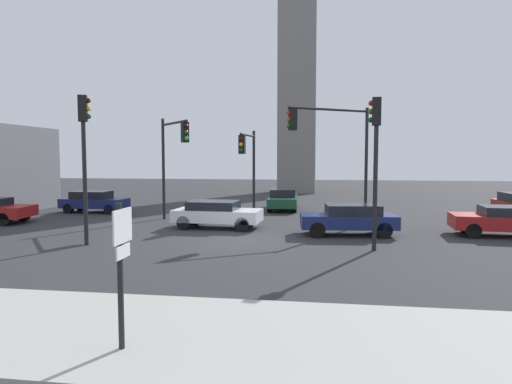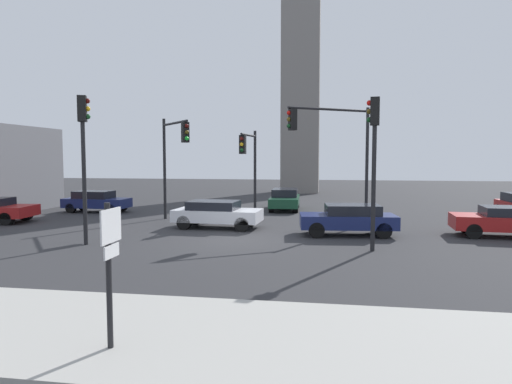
{
  "view_description": "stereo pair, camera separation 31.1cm",
  "coord_description": "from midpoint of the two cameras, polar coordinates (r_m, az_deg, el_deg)",
  "views": [
    {
      "loc": [
        3.51,
        -18.14,
        3.4
      ],
      "look_at": [
        0.44,
        3.22,
        1.76
      ],
      "focal_mm": 31.48,
      "sensor_mm": 36.0,
      "label": 1
    },
    {
      "loc": [
        3.82,
        -18.1,
        3.4
      ],
      "look_at": [
        0.44,
        3.22,
        1.76
      ],
      "focal_mm": 31.48,
      "sensor_mm": 36.0,
      "label": 2
    }
  ],
  "objects": [
    {
      "name": "car_1",
      "position": [
        29.9,
        -20.2,
        -1.1
      ],
      "size": [
        4.08,
        1.79,
        1.33
      ],
      "rotation": [
        0.0,
        0.0,
        -0.03
      ],
      "color": "navy",
      "rests_on": "ground_plane"
    },
    {
      "name": "ground_plane",
      "position": [
        18.8,
        -3.21,
        -6.08
      ],
      "size": [
        105.12,
        105.12,
        0.0
      ],
      "primitive_type": "plane",
      "color": "#2D2D30"
    },
    {
      "name": "traffic_light_1",
      "position": [
        23.97,
        -10.85,
        5.47
      ],
      "size": [
        2.33,
        2.83,
        5.56
      ],
      "rotation": [
        0.0,
        0.0,
        -0.89
      ],
      "color": "black",
      "rests_on": "ground_plane"
    },
    {
      "name": "traffic_light_4",
      "position": [
        22.27,
        9.38,
        6.62
      ],
      "size": [
        3.94,
        2.55,
        5.92
      ],
      "rotation": [
        0.0,
        0.0,
        -2.58
      ],
      "color": "black",
      "rests_on": "ground_plane"
    },
    {
      "name": "car_6",
      "position": [
        20.19,
        11.32,
        -3.33
      ],
      "size": [
        4.29,
        2.16,
        1.36
      ],
      "rotation": [
        0.0,
        0.0,
        3.24
      ],
      "color": "navy",
      "rests_on": "ground_plane"
    },
    {
      "name": "traffic_light_3",
      "position": [
        25.13,
        -1.37,
        4.55
      ],
      "size": [
        0.5,
        2.97,
        4.99
      ],
      "rotation": [
        0.0,
        0.0,
        -1.67
      ],
      "color": "black",
      "rests_on": "ground_plane"
    },
    {
      "name": "car_5",
      "position": [
        22.22,
        29.06,
        -3.15
      ],
      "size": [
        4.65,
        2.2,
        1.31
      ],
      "rotation": [
        0.0,
        0.0,
        3.07
      ],
      "color": "maroon",
      "rests_on": "ground_plane"
    },
    {
      "name": "car_3",
      "position": [
        21.88,
        -5.43,
        -2.72
      ],
      "size": [
        4.28,
        2.14,
        1.32
      ],
      "rotation": [
        0.0,
        0.0,
        -0.06
      ],
      "color": "silver",
      "rests_on": "ground_plane"
    },
    {
      "name": "sidewalk_corner",
      "position": [
        9.28,
        -16.4,
        -16.81
      ],
      "size": [
        37.84,
        4.18,
        0.15
      ],
      "primitive_type": "cube",
      "color": "#A8A59E",
      "rests_on": "ground_plane"
    },
    {
      "name": "traffic_light_2",
      "position": [
        18.6,
        -21.44,
        5.89
      ],
      "size": [
        0.49,
        0.41,
        5.79
      ],
      "rotation": [
        0.0,
        0.0,
        0.36
      ],
      "color": "black",
      "rests_on": "ground_plane"
    },
    {
      "name": "skyline_tower",
      "position": [
        45.82,
        5.11,
        16.0
      ],
      "size": [
        3.63,
        3.63,
        25.36
      ],
      "primitive_type": "cube",
      "color": "gray",
      "rests_on": "ground_plane"
    },
    {
      "name": "direction_sign",
      "position": [
        8.01,
        -17.85,
        -8.21
      ],
      "size": [
        0.13,
        0.68,
        2.5
      ],
      "rotation": [
        0.0,
        0.0,
        -0.01
      ],
      "color": "black",
      "rests_on": "ground_plane"
    },
    {
      "name": "car_4",
      "position": [
        29.59,
        3.17,
        -0.86
      ],
      "size": [
        2.0,
        4.54,
        1.37
      ],
      "rotation": [
        0.0,
        0.0,
        -1.53
      ],
      "color": "#19472D",
      "rests_on": "ground_plane"
    },
    {
      "name": "traffic_light_0",
      "position": [
        16.81,
        14.43,
        5.77
      ],
      "size": [
        0.48,
        0.36,
        5.57
      ],
      "rotation": [
        0.0,
        0.0,
        3.0
      ],
      "color": "black",
      "rests_on": "ground_plane"
    }
  ]
}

